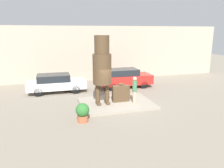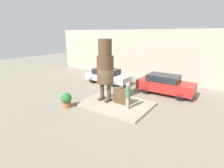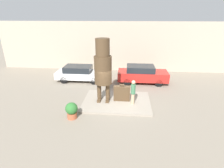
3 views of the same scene
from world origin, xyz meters
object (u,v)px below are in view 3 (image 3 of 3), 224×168
object	(u,v)px
tourist	(133,91)
giant_suitcase	(122,93)
statue_figure	(103,66)
parked_car_white	(80,73)
parked_car_red	(142,74)
planter_pot	(72,110)

from	to	relation	value
tourist	giant_suitcase	bearing A→B (deg)	146.15
statue_figure	parked_car_white	bearing A→B (deg)	124.18
statue_figure	tourist	size ratio (longest dim) A/B	2.50
tourist	parked_car_white	size ratio (longest dim) A/B	0.39
parked_car_red	planter_pot	xyz separation A→B (m)	(-4.68, -6.53, -0.30)
giant_suitcase	parked_car_red	xyz separation A→B (m)	(1.71, 4.10, 0.16)
giant_suitcase	tourist	bearing A→B (deg)	-33.85
statue_figure	planter_pot	size ratio (longest dim) A/B	4.24
tourist	parked_car_red	size ratio (longest dim) A/B	0.39
planter_pot	parked_car_white	bearing A→B (deg)	100.38
parked_car_white	planter_pot	bearing A→B (deg)	-79.62
statue_figure	parked_car_white	world-z (taller)	statue_figure
tourist	parked_car_white	world-z (taller)	tourist
parked_car_white	parked_car_red	xyz separation A→B (m)	(5.87, 0.04, 0.07)
tourist	statue_figure	bearing A→B (deg)	169.08
giant_suitcase	parked_car_white	world-z (taller)	parked_car_white
statue_figure	parked_car_red	size ratio (longest dim) A/B	0.98
planter_pot	giant_suitcase	bearing A→B (deg)	39.22
statue_figure	tourist	world-z (taller)	statue_figure
statue_figure	planter_pot	world-z (taller)	statue_figure
giant_suitcase	tourist	size ratio (longest dim) A/B	0.71
statue_figure	tourist	bearing A→B (deg)	-10.92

